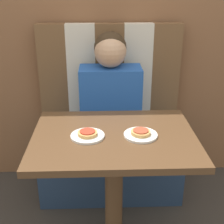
{
  "coord_description": "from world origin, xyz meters",
  "views": [
    {
      "loc": [
        -0.06,
        -1.44,
        1.52
      ],
      "look_at": [
        0.0,
        0.29,
        0.78
      ],
      "focal_mm": 50.0,
      "sensor_mm": 36.0,
      "label": 1
    }
  ],
  "objects_px": {
    "plate_right": "(141,135)",
    "pizza_left": "(87,133)",
    "pizza_right": "(141,132)",
    "person": "(110,86)",
    "plate_left": "(88,136)"
  },
  "relations": [
    {
      "from": "plate_right",
      "to": "pizza_left",
      "type": "bearing_deg",
      "value": 180.0
    },
    {
      "from": "plate_right",
      "to": "pizza_right",
      "type": "relative_size",
      "value": 1.73
    },
    {
      "from": "pizza_right",
      "to": "person",
      "type": "bearing_deg",
      "value": 102.88
    },
    {
      "from": "person",
      "to": "pizza_left",
      "type": "bearing_deg",
      "value": -102.88
    },
    {
      "from": "person",
      "to": "plate_left",
      "type": "relative_size",
      "value": 4.09
    },
    {
      "from": "person",
      "to": "pizza_left",
      "type": "height_order",
      "value": "person"
    },
    {
      "from": "person",
      "to": "plate_left",
      "type": "bearing_deg",
      "value": -102.88
    },
    {
      "from": "plate_left",
      "to": "pizza_right",
      "type": "bearing_deg",
      "value": 0.0
    },
    {
      "from": "pizza_left",
      "to": "pizza_right",
      "type": "bearing_deg",
      "value": 0.0
    },
    {
      "from": "pizza_left",
      "to": "pizza_right",
      "type": "height_order",
      "value": "same"
    },
    {
      "from": "plate_left",
      "to": "pizza_right",
      "type": "height_order",
      "value": "pizza_right"
    },
    {
      "from": "plate_right",
      "to": "pizza_left",
      "type": "xyz_separation_m",
      "value": [
        -0.27,
        0.0,
        0.02
      ]
    },
    {
      "from": "plate_right",
      "to": "plate_left",
      "type": "bearing_deg",
      "value": 180.0
    },
    {
      "from": "person",
      "to": "pizza_right",
      "type": "height_order",
      "value": "person"
    },
    {
      "from": "plate_right",
      "to": "pizza_left",
      "type": "distance_m",
      "value": 0.27
    }
  ]
}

